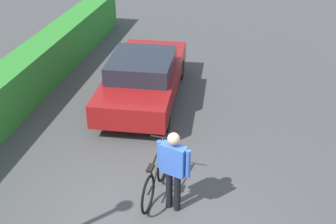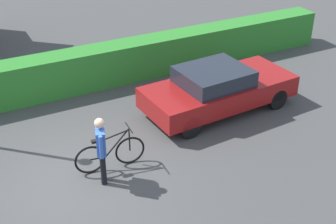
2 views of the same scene
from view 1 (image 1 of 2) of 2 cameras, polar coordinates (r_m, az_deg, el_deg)
ground_plane at (r=8.20m, az=-1.67°, el=-14.37°), size 60.00×60.00×0.00m
parked_car_near at (r=11.80m, az=-3.24°, el=4.60°), size 4.54×2.11×1.35m
bicycle at (r=8.57m, az=-1.60°, el=-8.48°), size 1.72×0.50×1.03m
person_rider at (r=7.89m, az=0.71°, el=-7.05°), size 0.34×0.64×1.67m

